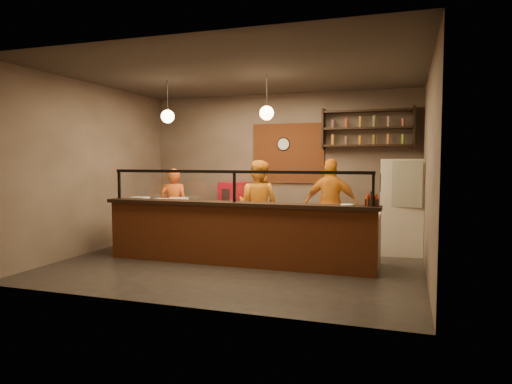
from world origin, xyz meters
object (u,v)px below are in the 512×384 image
(cook_mid, at_px, (258,205))
(fridge, at_px, (401,207))
(wall_clock, at_px, (284,144))
(pepper_mill, at_px, (372,199))
(cook_right, at_px, (331,205))
(red_cooler, at_px, (234,210))
(pizza_dough, at_px, (268,210))
(condiment_caddy, at_px, (372,202))
(cook_left, at_px, (174,206))

(cook_mid, distance_m, fridge, 2.71)
(wall_clock, distance_m, pepper_mill, 3.60)
(fridge, bearing_deg, cook_right, 179.36)
(red_cooler, distance_m, pizza_dough, 2.49)
(cook_right, xyz_separation_m, condiment_caddy, (0.88, -1.71, 0.22))
(cook_mid, height_order, pizza_dough, cook_mid)
(pizza_dough, distance_m, pepper_mill, 1.82)
(wall_clock, height_order, pepper_mill, wall_clock)
(pizza_dough, bearing_deg, cook_right, 57.56)
(red_cooler, bearing_deg, pizza_dough, -35.95)
(cook_mid, height_order, condiment_caddy, cook_mid)
(cook_mid, distance_m, pizza_dough, 1.23)
(red_cooler, bearing_deg, cook_left, -112.22)
(pizza_dough, bearing_deg, cook_left, 156.86)
(cook_mid, bearing_deg, cook_right, -162.62)
(fridge, height_order, condiment_caddy, fridge)
(cook_mid, bearing_deg, wall_clock, -91.69)
(pizza_dough, distance_m, condiment_caddy, 1.80)
(wall_clock, distance_m, fridge, 2.92)
(pepper_mill, bearing_deg, fridge, 77.95)
(fridge, distance_m, red_cooler, 3.61)
(wall_clock, distance_m, red_cooler, 1.83)
(pizza_dough, height_order, condiment_caddy, condiment_caddy)
(cook_left, relative_size, fridge, 0.89)
(cook_left, xyz_separation_m, cook_mid, (1.80, 0.11, 0.08))
(red_cooler, xyz_separation_m, pizza_dough, (1.40, -2.04, 0.27))
(cook_mid, xyz_separation_m, red_cooler, (-0.86, 0.93, -0.24))
(red_cooler, height_order, condiment_caddy, red_cooler)
(red_cooler, bearing_deg, cook_mid, -27.58)
(cook_right, relative_size, red_cooler, 1.41)
(pizza_dough, bearing_deg, red_cooler, 124.40)
(cook_right, bearing_deg, fridge, -177.02)
(cook_left, distance_m, cook_mid, 1.81)
(condiment_caddy, height_order, pepper_mill, pepper_mill)
(fridge, distance_m, pizza_dough, 2.60)
(condiment_caddy, bearing_deg, red_cooler, 142.87)
(fridge, xyz_separation_m, red_cooler, (-3.55, 0.58, -0.25))
(fridge, bearing_deg, wall_clock, 155.62)
(cook_mid, relative_size, cook_right, 0.98)
(condiment_caddy, xyz_separation_m, pepper_mill, (0.00, -0.07, 0.06))
(fridge, height_order, pizza_dough, fridge)
(pizza_dough, xyz_separation_m, condiment_caddy, (1.75, -0.34, 0.21))
(cook_mid, distance_m, cook_right, 1.43)
(cook_right, relative_size, condiment_caddy, 9.25)
(cook_left, xyz_separation_m, cook_right, (3.21, 0.37, 0.10))
(cook_mid, height_order, red_cooler, cook_mid)
(cook_right, bearing_deg, cook_left, 5.50)
(cook_mid, bearing_deg, fridge, -165.66)
(cook_left, bearing_deg, cook_mid, 164.09)
(wall_clock, distance_m, cook_mid, 1.76)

